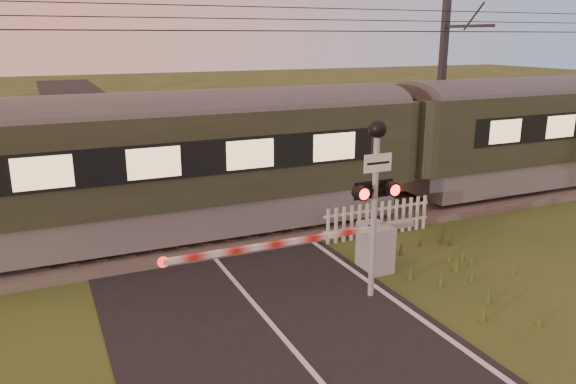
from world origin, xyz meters
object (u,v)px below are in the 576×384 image
train (398,144)px  crossing_signal (376,178)px  boom_gate (367,246)px  catenary_mast (443,84)px  picket_fence (378,219)px

train → crossing_signal: train is taller
boom_gate → catenary_mast: size_ratio=0.86×
picket_fence → catenary_mast: size_ratio=0.47×
picket_fence → catenary_mast: bearing=37.8°
crossing_signal → picket_fence: bearing=54.7°
train → boom_gate: (-3.46, -3.82, -1.51)m
picket_fence → crossing_signal: bearing=-125.3°
boom_gate → crossing_signal: (-0.62, -1.18, 1.98)m
boom_gate → train: bearing=47.8°
train → boom_gate: train is taller
train → picket_fence: train is taller
boom_gate → catenary_mast: catenary_mast is taller
boom_gate → crossing_signal: size_ratio=1.62×
boom_gate → picket_fence: boom_gate is taller
boom_gate → picket_fence: size_ratio=1.81×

